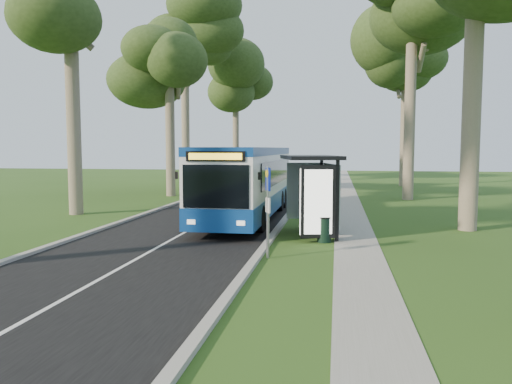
# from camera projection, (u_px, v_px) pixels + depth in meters

# --- Properties ---
(ground) EXTENTS (120.00, 120.00, 0.00)m
(ground) POSITION_uv_depth(u_px,v_px,m) (260.00, 255.00, 15.31)
(ground) COLOR #2D4C17
(ground) RESTS_ON ground
(road) EXTENTS (7.00, 100.00, 0.02)m
(road) POSITION_uv_depth(u_px,v_px,m) (222.00, 212.00, 25.70)
(road) COLOR black
(road) RESTS_ON ground
(kerb_east) EXTENTS (0.25, 100.00, 0.12)m
(kerb_east) POSITION_uv_depth(u_px,v_px,m) (290.00, 212.00, 25.13)
(kerb_east) COLOR #9E9B93
(kerb_east) RESTS_ON ground
(kerb_west) EXTENTS (0.25, 100.00, 0.12)m
(kerb_west) POSITION_uv_depth(u_px,v_px,m) (158.00, 210.00, 26.25)
(kerb_west) COLOR #9E9B93
(kerb_west) RESTS_ON ground
(centre_line) EXTENTS (0.12, 100.00, 0.00)m
(centre_line) POSITION_uv_depth(u_px,v_px,m) (222.00, 212.00, 25.70)
(centre_line) COLOR white
(centre_line) RESTS_ON road
(footpath) EXTENTS (1.50, 100.00, 0.02)m
(footpath) POSITION_uv_depth(u_px,v_px,m) (351.00, 214.00, 24.66)
(footpath) COLOR gray
(footpath) RESTS_ON ground
(bus) EXTENTS (2.64, 12.50, 3.31)m
(bus) POSITION_uv_depth(u_px,v_px,m) (248.00, 182.00, 23.20)
(bus) COLOR white
(bus) RESTS_ON ground
(bus_stop_sign) EXTENTS (0.20, 0.37, 2.75)m
(bus_stop_sign) POSITION_uv_depth(u_px,v_px,m) (268.00, 202.00, 14.74)
(bus_stop_sign) COLOR gray
(bus_stop_sign) RESTS_ON ground
(bus_shelter) EXTENTS (2.61, 3.83, 3.01)m
(bus_shelter) POSITION_uv_depth(u_px,v_px,m) (314.00, 180.00, 18.23)
(bus_shelter) COLOR black
(bus_shelter) RESTS_ON ground
(litter_bin) EXTENTS (0.52, 0.52, 0.90)m
(litter_bin) POSITION_uv_depth(u_px,v_px,m) (324.00, 229.00, 17.39)
(litter_bin) COLOR black
(litter_bin) RESTS_ON ground
(car_white) EXTENTS (2.19, 5.08, 1.71)m
(car_white) POSITION_uv_depth(u_px,v_px,m) (209.00, 179.00, 39.60)
(car_white) COLOR white
(car_white) RESTS_ON ground
(car_silver) EXTENTS (2.21, 5.16, 1.65)m
(car_silver) POSITION_uv_depth(u_px,v_px,m) (217.00, 174.00, 48.03)
(car_silver) COLOR #AEB1B6
(car_silver) RESTS_ON ground
(tree_west_c) EXTENTS (5.20, 5.20, 13.02)m
(tree_west_c) POSITION_uv_depth(u_px,v_px,m) (169.00, 53.00, 33.60)
(tree_west_c) COLOR #7A6B56
(tree_west_c) RESTS_ON ground
(tree_west_d) EXTENTS (5.20, 5.20, 16.54)m
(tree_west_d) POSITION_uv_depth(u_px,v_px,m) (185.00, 46.00, 43.53)
(tree_west_d) COLOR #7A6B56
(tree_west_d) RESTS_ON ground
(tree_west_e) EXTENTS (5.20, 5.20, 14.65)m
(tree_west_e) POSITION_uv_depth(u_px,v_px,m) (236.00, 77.00, 53.08)
(tree_west_e) COLOR #7A6B56
(tree_west_e) RESTS_ON ground
(tree_east_c) EXTENTS (5.20, 5.20, 15.53)m
(tree_east_c) POSITION_uv_depth(u_px,v_px,m) (412.00, 15.00, 30.92)
(tree_east_c) COLOR #7A6B56
(tree_east_c) RESTS_ON ground
(tree_east_d) EXTENTS (5.20, 5.20, 14.61)m
(tree_east_d) POSITION_uv_depth(u_px,v_px,m) (406.00, 60.00, 42.58)
(tree_east_d) COLOR #7A6B56
(tree_east_d) RESTS_ON ground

